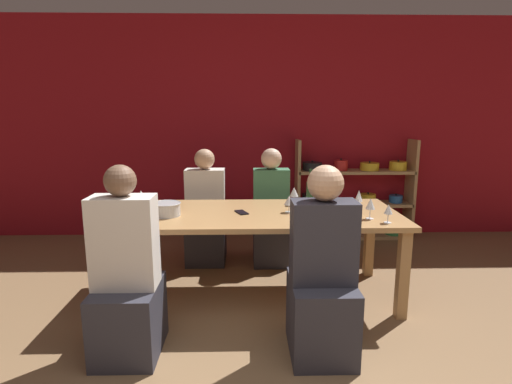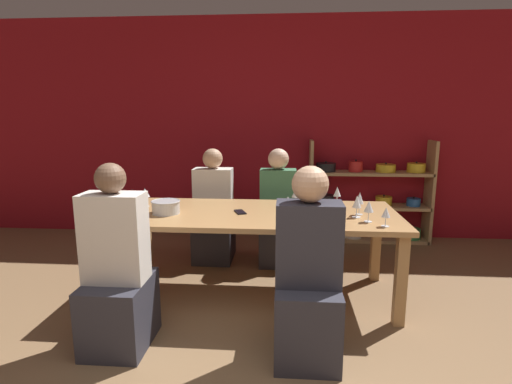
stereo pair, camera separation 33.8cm
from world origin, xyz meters
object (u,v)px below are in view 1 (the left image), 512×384
at_px(wine_glass_red_e, 289,201).
at_px(wine_glass_white_b, 141,195).
at_px(wine_glass_white_c, 294,192).
at_px(dining_table, 256,221).
at_px(cell_phone, 242,212).
at_px(wine_glass_empty_a, 334,191).
at_px(wine_bottle_green, 310,193).
at_px(person_far_a, 206,221).
at_px(person_far_b, 271,221).
at_px(wine_glass_red_d, 359,197).
at_px(wine_glass_red_c, 357,200).
at_px(person_near_b, 127,287).
at_px(person_near_a, 322,286).
at_px(wine_glass_red_b, 388,210).
at_px(shelf_unit, 354,197).
at_px(mixing_bowl, 166,209).
at_px(wine_glass_white_a, 370,204).
at_px(wine_glass_red_a, 134,207).

bearing_deg(wine_glass_red_e, wine_glass_white_b, 173.35).
bearing_deg(wine_glass_white_c, dining_table, -143.61).
bearing_deg(cell_phone, wine_glass_empty_a, 19.56).
relative_size(wine_bottle_green, person_far_a, 0.29).
height_order(wine_glass_empty_a, wine_glass_red_e, wine_glass_empty_a).
distance_m(wine_glass_empty_a, person_far_a, 1.41).
bearing_deg(wine_glass_empty_a, person_far_b, 135.06).
bearing_deg(wine_glass_red_d, wine_glass_red_c, -112.11).
relative_size(dining_table, person_far_a, 1.98).
xyz_separation_m(wine_glass_white_c, person_near_b, (-1.19, -1.07, -0.40)).
bearing_deg(person_near_a, wine_glass_red_c, 60.77).
relative_size(wine_glass_red_b, wine_glass_red_c, 0.82).
height_order(shelf_unit, person_near_b, person_near_b).
bearing_deg(wine_glass_white_b, wine_glass_white_c, 5.40).
relative_size(dining_table, wine_glass_red_c, 13.47).
xyz_separation_m(shelf_unit, person_far_b, (-1.10, -0.84, -0.07)).
bearing_deg(cell_phone, wine_glass_red_b, -16.80).
distance_m(mixing_bowl, person_near_a, 1.39).
xyz_separation_m(person_near_b, person_far_b, (1.02, 1.61, -0.01)).
xyz_separation_m(dining_table, wine_glass_white_a, (0.88, -0.24, 0.19)).
bearing_deg(person_far_a, wine_glass_red_e, 131.77).
distance_m(wine_glass_red_b, wine_glass_red_e, 0.78).
relative_size(wine_glass_empty_a, wine_glass_red_e, 1.24).
distance_m(wine_glass_white_a, wine_glass_white_b, 1.89).
height_order(wine_glass_white_a, wine_glass_white_b, same).
relative_size(person_far_a, person_far_b, 0.99).
bearing_deg(wine_glass_empty_a, wine_glass_white_c, -177.96).
relative_size(mixing_bowl, wine_glass_red_b, 1.66).
bearing_deg(wine_glass_red_b, wine_glass_empty_a, 113.59).
xyz_separation_m(shelf_unit, wine_glass_white_c, (-0.93, -1.38, 0.33)).
height_order(dining_table, wine_glass_white_b, wine_glass_white_b).
bearing_deg(person_near_a, person_far_b, 97.83).
distance_m(wine_bottle_green, wine_glass_white_c, 0.18).
height_order(wine_glass_red_b, person_near_a, person_near_a).
distance_m(wine_glass_white_a, wine_glass_white_c, 0.73).
bearing_deg(wine_glass_red_c, dining_table, 172.26).
distance_m(mixing_bowl, person_near_b, 0.80).
bearing_deg(dining_table, wine_bottle_green, 15.38).
bearing_deg(wine_glass_white_a, person_near_a, -128.26).
bearing_deg(shelf_unit, wine_glass_red_a, -139.04).
bearing_deg(cell_phone, wine_glass_red_d, 0.33).
relative_size(wine_glass_red_a, person_near_a, 0.13).
xyz_separation_m(dining_table, person_far_b, (0.17, 0.79, -0.21)).
bearing_deg(person_near_b, wine_glass_red_e, 35.60).
relative_size(wine_glass_red_d, person_far_b, 0.15).
relative_size(wine_glass_empty_a, wine_glass_red_d, 0.95).
bearing_deg(wine_bottle_green, shelf_unit, 61.92).
bearing_deg(shelf_unit, wine_glass_white_a, -101.87).
relative_size(wine_glass_red_a, wine_glass_red_e, 1.14).
height_order(wine_glass_red_a, person_far_b, person_far_b).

